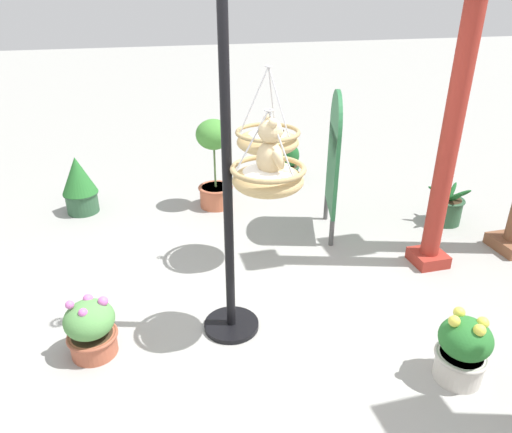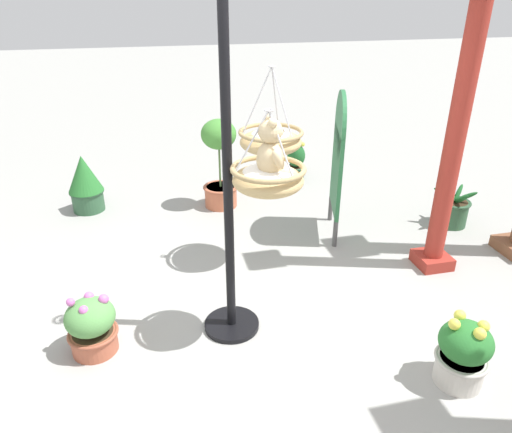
# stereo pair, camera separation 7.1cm
# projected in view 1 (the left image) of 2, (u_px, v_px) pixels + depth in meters

# --- Properties ---
(ground_plane) EXTENTS (40.00, 40.00, 0.00)m
(ground_plane) POSITION_uv_depth(u_px,v_px,m) (249.00, 335.00, 3.73)
(ground_plane) COLOR #9E9E99
(display_pole_central) EXTENTS (0.44, 0.44, 2.50)m
(display_pole_central) POSITION_uv_depth(u_px,v_px,m) (229.00, 243.00, 3.48)
(display_pole_central) COLOR black
(display_pole_central) RESTS_ON ground
(hanging_basket_with_teddy) EXTENTS (0.51, 0.51, 0.57)m
(hanging_basket_with_teddy) POSITION_uv_depth(u_px,v_px,m) (268.00, 178.00, 3.17)
(hanging_basket_with_teddy) COLOR tan
(teddy_bear) EXTENTS (0.29, 0.25, 0.41)m
(teddy_bear) POSITION_uv_depth(u_px,v_px,m) (271.00, 152.00, 3.09)
(teddy_bear) COLOR #D1B789
(hanging_basket_left_high) EXTENTS (0.58, 0.58, 0.76)m
(hanging_basket_left_high) POSITION_uv_depth(u_px,v_px,m) (268.00, 140.00, 4.21)
(hanging_basket_left_high) COLOR tan
(greenhouse_pillar_left) EXTENTS (0.33, 0.33, 2.93)m
(greenhouse_pillar_left) POSITION_uv_depth(u_px,v_px,m) (453.00, 123.00, 4.08)
(greenhouse_pillar_left) COLOR #9E2D23
(greenhouse_pillar_left) RESTS_ON ground
(potted_plant_fern_front) EXTENTS (0.37, 0.37, 0.48)m
(potted_plant_fern_front) POSITION_uv_depth(u_px,v_px,m) (91.00, 328.00, 3.46)
(potted_plant_fern_front) COLOR #AD563D
(potted_plant_fern_front) RESTS_ON ground
(potted_plant_flowering_red) EXTENTS (0.43, 0.43, 1.10)m
(potted_plant_flowering_red) POSITION_uv_depth(u_px,v_px,m) (215.00, 162.00, 5.66)
(potted_plant_flowering_red) COLOR #BC6042
(potted_plant_flowering_red) RESTS_ON ground
(potted_plant_tall_leafy) EXTENTS (0.27, 0.27, 0.54)m
(potted_plant_tall_leafy) POSITION_uv_depth(u_px,v_px,m) (290.00, 161.00, 6.66)
(potted_plant_tall_leafy) COLOR #2D5638
(potted_plant_tall_leafy) RESTS_ON ground
(potted_plant_bushy_green) EXTENTS (0.41, 0.41, 0.70)m
(potted_plant_bushy_green) POSITION_uv_depth(u_px,v_px,m) (79.00, 185.00, 5.61)
(potted_plant_bushy_green) COLOR #2D5638
(potted_plant_bushy_green) RESTS_ON ground
(potted_plant_small_succulent) EXTENTS (0.46, 0.43, 0.46)m
(potted_plant_small_succulent) POSITION_uv_depth(u_px,v_px,m) (447.00, 208.00, 5.43)
(potted_plant_small_succulent) COLOR #2D5638
(potted_plant_small_succulent) RESTS_ON ground
(potted_plant_trailing_ivy) EXTENTS (0.36, 0.36, 0.53)m
(potted_plant_trailing_ivy) POSITION_uv_depth(u_px,v_px,m) (463.00, 349.00, 3.22)
(potted_plant_trailing_ivy) COLOR beige
(potted_plant_trailing_ivy) RESTS_ON ground
(display_sign_board) EXTENTS (0.69, 0.24, 1.57)m
(display_sign_board) POSITION_uv_depth(u_px,v_px,m) (334.00, 153.00, 4.90)
(display_sign_board) COLOR #286B3D
(display_sign_board) RESTS_ON ground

